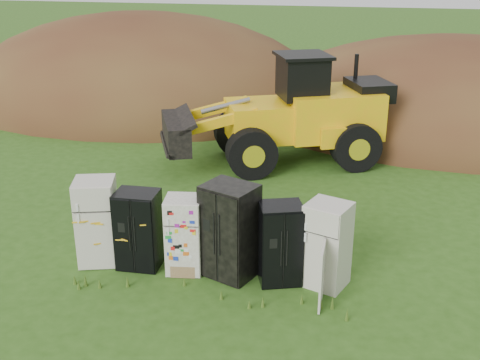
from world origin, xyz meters
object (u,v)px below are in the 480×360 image
(fridge_leftmost, at_px, (97,221))
(fridge_sticker, at_px, (184,235))
(fridge_black_side, at_px, (139,230))
(wheel_loader, at_px, (274,111))
(fridge_dark_mid, at_px, (230,231))
(fridge_black_right, at_px, (280,243))
(fridge_open_door, at_px, (327,245))

(fridge_leftmost, xyz_separation_m, fridge_sticker, (1.91, -0.02, -0.11))
(fridge_black_side, relative_size, wheel_loader, 0.24)
(fridge_dark_mid, relative_size, fridge_black_right, 1.18)
(wheel_loader, bearing_deg, fridge_dark_mid, -111.63)
(fridge_black_side, xyz_separation_m, fridge_open_door, (3.89, 0.01, 0.04))
(fridge_sticker, height_order, fridge_black_right, fridge_black_right)
(fridge_leftmost, relative_size, fridge_black_side, 1.11)
(fridge_dark_mid, height_order, wheel_loader, wheel_loader)
(fridge_leftmost, height_order, wheel_loader, wheel_loader)
(fridge_sticker, distance_m, fridge_black_right, 1.99)
(fridge_black_side, bearing_deg, fridge_dark_mid, -0.20)
(fridge_sticker, xyz_separation_m, fridge_dark_mid, (0.95, 0.03, 0.17))
(fridge_black_right, xyz_separation_m, wheel_loader, (-1.17, 6.99, 0.85))
(fridge_black_side, xyz_separation_m, wheel_loader, (1.81, 6.97, 0.84))
(fridge_leftmost, height_order, fridge_dark_mid, fridge_dark_mid)
(fridge_dark_mid, xyz_separation_m, wheel_loader, (-0.13, 6.94, 0.70))
(fridge_dark_mid, bearing_deg, fridge_black_right, 20.46)
(fridge_black_right, bearing_deg, fridge_sticker, 161.03)
(wheel_loader, bearing_deg, fridge_sticker, -119.45)
(wheel_loader, bearing_deg, fridge_open_door, -96.07)
(fridge_black_right, bearing_deg, wheel_loader, 81.10)
(fridge_open_door, bearing_deg, fridge_dark_mid, -159.47)
(fridge_black_side, bearing_deg, fridge_black_right, -1.37)
(fridge_black_side, distance_m, wheel_loader, 7.25)
(fridge_leftmost, relative_size, fridge_sticker, 1.14)
(fridge_black_right, bearing_deg, fridge_black_side, 161.16)
(fridge_leftmost, xyz_separation_m, wheel_loader, (2.73, 6.96, 0.75))
(fridge_black_side, height_order, fridge_open_door, fridge_open_door)
(fridge_leftmost, distance_m, fridge_sticker, 1.91)
(fridge_dark_mid, bearing_deg, fridge_sticker, -155.21)
(fridge_dark_mid, bearing_deg, fridge_leftmost, -156.64)
(fridge_leftmost, bearing_deg, fridge_black_side, -16.65)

